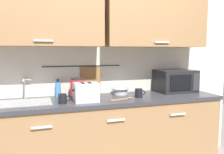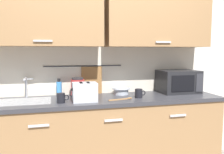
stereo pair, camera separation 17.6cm
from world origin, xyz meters
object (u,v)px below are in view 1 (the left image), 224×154
(microwave, at_px, (175,81))
(electric_kettle, at_px, (78,88))
(mug_by_kettle, at_px, (139,93))
(mug_near_sink, at_px, (63,99))
(wooden_spoon, at_px, (124,99))
(dish_soap_bottle, at_px, (58,89))
(toaster, at_px, (86,92))
(mixing_bowl, at_px, (120,90))

(microwave, height_order, electric_kettle, microwave)
(electric_kettle, relative_size, mug_by_kettle, 1.89)
(mug_near_sink, relative_size, wooden_spoon, 0.44)
(dish_soap_bottle, distance_m, toaster, 0.44)
(electric_kettle, xyz_separation_m, mug_near_sink, (-0.20, -0.29, -0.05))
(mug_near_sink, relative_size, mug_by_kettle, 1.00)
(dish_soap_bottle, distance_m, mug_by_kettle, 0.89)
(mug_by_kettle, bearing_deg, mug_near_sink, -175.92)
(dish_soap_bottle, xyz_separation_m, mug_near_sink, (0.01, -0.38, -0.04))
(toaster, bearing_deg, microwave, 11.58)
(mixing_bowl, xyz_separation_m, toaster, (-0.46, -0.29, 0.05))
(mixing_bowl, distance_m, wooden_spoon, 0.30)
(mixing_bowl, distance_m, mug_by_kettle, 0.27)
(mug_by_kettle, bearing_deg, wooden_spoon, -165.08)
(dish_soap_bottle, height_order, mug_by_kettle, dish_soap_bottle)
(mixing_bowl, bearing_deg, dish_soap_bottle, 173.55)
(dish_soap_bottle, bearing_deg, wooden_spoon, -29.87)
(electric_kettle, height_order, dish_soap_bottle, electric_kettle)
(microwave, distance_m, electric_kettle, 1.21)
(electric_kettle, bearing_deg, dish_soap_bottle, 158.14)
(toaster, bearing_deg, electric_kettle, 96.64)
(microwave, bearing_deg, dish_soap_bottle, 174.85)
(mug_near_sink, height_order, mug_by_kettle, same)
(toaster, height_order, mug_by_kettle, toaster)
(microwave, height_order, toaster, microwave)
(mug_by_kettle, distance_m, wooden_spoon, 0.20)
(mug_by_kettle, bearing_deg, mixing_bowl, 118.40)
(mug_by_kettle, bearing_deg, electric_kettle, 159.38)
(mug_near_sink, xyz_separation_m, toaster, (0.23, 0.01, 0.05))
(dish_soap_bottle, distance_m, mug_near_sink, 0.38)
(mug_near_sink, bearing_deg, mixing_bowl, 23.15)
(microwave, xyz_separation_m, dish_soap_bottle, (-1.41, 0.13, -0.05))
(microwave, xyz_separation_m, mug_near_sink, (-1.40, -0.25, -0.09))
(microwave, relative_size, toaster, 1.80)
(electric_kettle, relative_size, toaster, 0.89)
(microwave, relative_size, electric_kettle, 2.03)
(electric_kettle, bearing_deg, microwave, -2.15)
(microwave, bearing_deg, toaster, -168.42)
(electric_kettle, bearing_deg, wooden_spoon, -33.23)
(dish_soap_bottle, bearing_deg, mixing_bowl, -6.45)
(mug_near_sink, bearing_deg, mug_by_kettle, 4.08)
(electric_kettle, bearing_deg, mug_by_kettle, -20.62)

